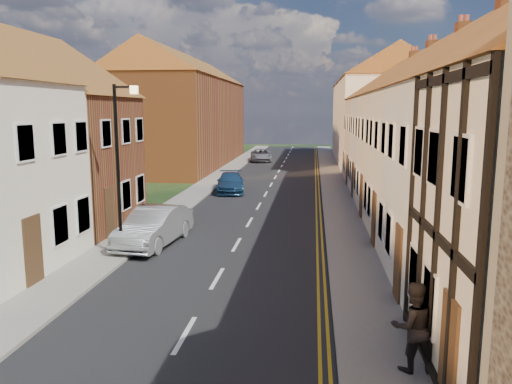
{
  "coord_description": "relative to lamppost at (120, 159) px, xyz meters",
  "views": [
    {
      "loc": [
        2.93,
        3.23,
        5.24
      ],
      "look_at": [
        0.61,
        23.39,
        1.9
      ],
      "focal_mm": 35.0,
      "sensor_mm": 36.0,
      "label": 1
    }
  ],
  "objects": [
    {
      "name": "road",
      "position": [
        3.81,
        10.0,
        -3.53
      ],
      "size": [
        7.0,
        90.0,
        0.02
      ],
      "primitive_type": "cube",
      "color": "black",
      "rests_on": "ground"
    },
    {
      "name": "pavement_left",
      "position": [
        -0.59,
        10.0,
        -3.48
      ],
      "size": [
        1.8,
        90.0,
        0.12
      ],
      "primitive_type": "cube",
      "color": "#9B988D",
      "rests_on": "ground"
    },
    {
      "name": "pavement_right",
      "position": [
        8.21,
        10.0,
        -3.48
      ],
      "size": [
        1.8,
        90.0,
        0.12
      ],
      "primitive_type": "cube",
      "color": "#9B988D",
      "rests_on": "ground"
    },
    {
      "name": "cottage_r_cream_mid",
      "position": [
        13.11,
        3.5,
        0.94
      ],
      "size": [
        8.3,
        5.2,
        9.0
      ],
      "color": "white",
      "rests_on": "ground"
    },
    {
      "name": "cottage_r_pink",
      "position": [
        13.11,
        8.9,
        0.94
      ],
      "size": [
        8.3,
        6.0,
        9.0
      ],
      "color": "white",
      "rests_on": "ground"
    },
    {
      "name": "cottage_r_white_far",
      "position": [
        13.11,
        14.3,
        0.94
      ],
      "size": [
        8.3,
        5.2,
        9.0
      ],
      "color": "silver",
      "rests_on": "ground"
    },
    {
      "name": "cottage_r_cream_far",
      "position": [
        13.11,
        19.7,
        0.94
      ],
      "size": [
        8.3,
        6.0,
        9.0
      ],
      "color": "#FFE6C9",
      "rests_on": "ground"
    },
    {
      "name": "cottage_l_pink",
      "position": [
        -5.49,
        3.85,
        0.83
      ],
      "size": [
        8.3,
        6.3,
        8.8
      ],
      "color": "brown",
      "rests_on": "ground"
    },
    {
      "name": "block_right_far",
      "position": [
        13.11,
        35.0,
        1.76
      ],
      "size": [
        8.3,
        24.2,
        10.5
      ],
      "color": "white",
      "rests_on": "ground"
    },
    {
      "name": "block_left_far",
      "position": [
        -5.49,
        30.0,
        1.76
      ],
      "size": [
        8.3,
        24.2,
        10.5
      ],
      "color": "brown",
      "rests_on": "ground"
    },
    {
      "name": "lamppost",
      "position": [
        0.0,
        0.0,
        0.0
      ],
      "size": [
        0.88,
        0.15,
        6.0
      ],
      "color": "black",
      "rests_on": "pavement_left"
    },
    {
      "name": "car_mid",
      "position": [
        0.61,
        1.65,
        -2.79
      ],
      "size": [
        2.11,
        4.69,
        1.49
      ],
      "primitive_type": "imported",
      "rotation": [
        0.0,
        0.0,
        -0.12
      ],
      "color": "#94969B",
      "rests_on": "ground"
    },
    {
      "name": "car_far",
      "position": [
        1.48,
        14.57,
        -2.92
      ],
      "size": [
        2.34,
        4.45,
        1.23
      ],
      "primitive_type": "imported",
      "rotation": [
        0.0,
        0.0,
        0.15
      ],
      "color": "navy",
      "rests_on": "ground"
    },
    {
      "name": "car_distant",
      "position": [
        1.38,
        34.14,
        -2.91
      ],
      "size": [
        2.66,
        4.74,
        1.25
      ],
      "primitive_type": "imported",
      "rotation": [
        0.0,
        0.0,
        0.13
      ],
      "color": "#95969C",
      "rests_on": "ground"
    },
    {
      "name": "pedestrian_right",
      "position": [
        8.75,
        -7.21,
        -2.51
      ],
      "size": [
        1.01,
        0.86,
        1.82
      ],
      "primitive_type": "imported",
      "rotation": [
        0.0,
        0.0,
        3.36
      ],
      "color": "black",
      "rests_on": "pavement_right"
    }
  ]
}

